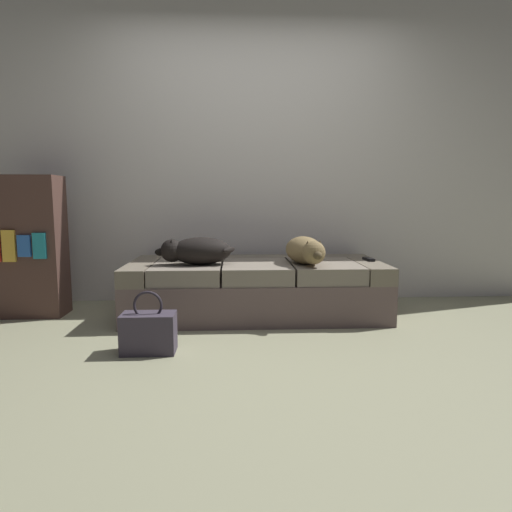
{
  "coord_description": "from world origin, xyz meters",
  "views": [
    {
      "loc": [
        -0.17,
        -2.42,
        0.92
      ],
      "look_at": [
        0.0,
        1.0,
        0.48
      ],
      "focal_mm": 31.02,
      "sensor_mm": 36.0,
      "label": 1
    }
  ],
  "objects_px": {
    "dog_dark": "(196,251)",
    "bookshelf": "(26,247)",
    "handbag": "(149,332)",
    "dog_tan": "(306,250)",
    "couch": "(256,288)",
    "tv_remote": "(369,259)"
  },
  "relations": [
    {
      "from": "dog_dark",
      "to": "bookshelf",
      "type": "xyz_separation_m",
      "value": [
        -1.34,
        0.2,
        0.02
      ]
    },
    {
      "from": "handbag",
      "to": "dog_tan",
      "type": "bearing_deg",
      "value": 33.6
    },
    {
      "from": "couch",
      "to": "tv_remote",
      "type": "height_order",
      "value": "tv_remote"
    },
    {
      "from": "couch",
      "to": "dog_tan",
      "type": "bearing_deg",
      "value": -24.13
    },
    {
      "from": "handbag",
      "to": "bookshelf",
      "type": "relative_size",
      "value": 0.34
    },
    {
      "from": "couch",
      "to": "dog_dark",
      "type": "distance_m",
      "value": 0.58
    },
    {
      "from": "dog_tan",
      "to": "dog_dark",
      "type": "bearing_deg",
      "value": 178.8
    },
    {
      "from": "tv_remote",
      "to": "handbag",
      "type": "distance_m",
      "value": 1.85
    },
    {
      "from": "handbag",
      "to": "dog_dark",
      "type": "bearing_deg",
      "value": 72.31
    },
    {
      "from": "tv_remote",
      "to": "dog_tan",
      "type": "bearing_deg",
      "value": -170.05
    },
    {
      "from": "couch",
      "to": "tv_remote",
      "type": "distance_m",
      "value": 0.94
    },
    {
      "from": "bookshelf",
      "to": "handbag",
      "type": "bearing_deg",
      "value": -39.56
    },
    {
      "from": "couch",
      "to": "bookshelf",
      "type": "xyz_separation_m",
      "value": [
        -1.8,
        0.05,
        0.34
      ]
    },
    {
      "from": "handbag",
      "to": "bookshelf",
      "type": "distance_m",
      "value": 1.5
    },
    {
      "from": "couch",
      "to": "dog_dark",
      "type": "bearing_deg",
      "value": -161.91
    },
    {
      "from": "dog_tan",
      "to": "bookshelf",
      "type": "bearing_deg",
      "value": 174.33
    },
    {
      "from": "couch",
      "to": "dog_dark",
      "type": "height_order",
      "value": "dog_dark"
    },
    {
      "from": "handbag",
      "to": "bookshelf",
      "type": "bearing_deg",
      "value": 140.44
    },
    {
      "from": "dog_tan",
      "to": "tv_remote",
      "type": "xyz_separation_m",
      "value": [
        0.54,
        0.17,
        -0.09
      ]
    },
    {
      "from": "dog_dark",
      "to": "handbag",
      "type": "bearing_deg",
      "value": -107.69
    },
    {
      "from": "dog_dark",
      "to": "couch",
      "type": "bearing_deg",
      "value": 18.09
    },
    {
      "from": "dog_dark",
      "to": "dog_tan",
      "type": "relative_size",
      "value": 1.01
    }
  ]
}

